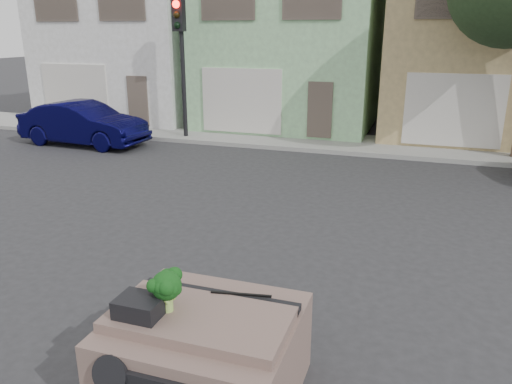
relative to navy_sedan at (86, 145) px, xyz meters
The scene contains 11 objects.
ground_plane 12.25m from the navy_sedan, 38.45° to the right, with size 120.00×120.00×0.00m, color #303033.
sidewalk 10.01m from the navy_sedan, 16.74° to the left, with size 40.00×3.00×0.15m, color gray.
townhouse_white 7.98m from the navy_sedan, 101.58° to the left, with size 7.20×8.20×7.55m, color white.
townhouse_mint 9.94m from the navy_sedan, 48.50° to the left, with size 7.20×8.20×7.55m, color #9AD396.
townhouse_tan 15.69m from the navy_sedan, 26.87° to the left, with size 7.20×8.20×7.55m, color tan.
navy_sedan is the anchor object (origin of this frame).
traffic_signal 4.43m from the navy_sedan, 31.38° to the left, with size 0.40×0.40×5.10m, color black.
car_dashboard 14.32m from the navy_sedan, 47.91° to the right, with size 2.00×1.80×1.12m, color #775D54.
instrument_hump 14.24m from the navy_sedan, 50.59° to the right, with size 0.48×0.38×0.20m, color black.
wiper_arm 14.26m from the navy_sedan, 46.04° to the right, with size 0.70×0.03×0.02m, color black.
broccoli 14.28m from the navy_sedan, 49.43° to the right, with size 0.39×0.39×0.47m, color #0F3A10.
Camera 1 is at (2.05, -7.32, 3.97)m, focal length 35.00 mm.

